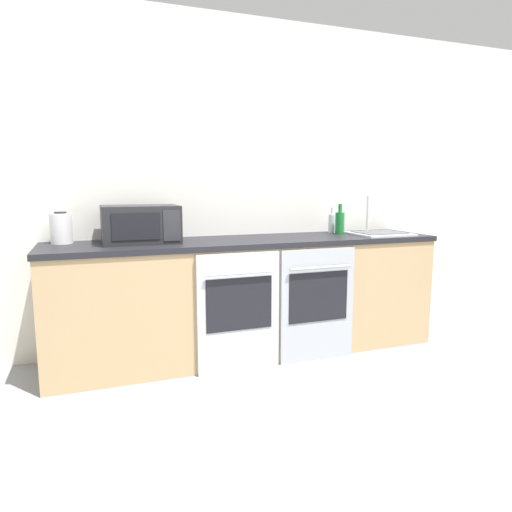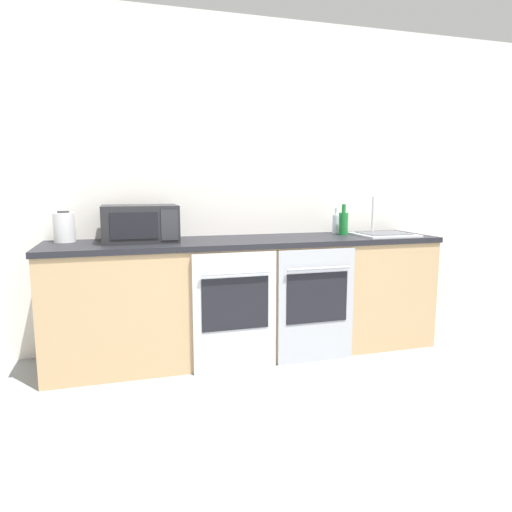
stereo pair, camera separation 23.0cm
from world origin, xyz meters
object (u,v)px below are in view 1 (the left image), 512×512
bottle_clear (332,223)px  sink (379,233)px  kettle (61,228)px  microwave (140,224)px  oven_right (317,304)px  oven_left (239,312)px  bottle_green (340,222)px

bottle_clear → sink: (0.30, -0.24, -0.07)m
kettle → sink: (2.43, -0.24, -0.09)m
microwave → kettle: 0.54m
oven_right → microwave: microwave is taller
oven_left → microwave: bearing=147.3°
bottle_green → oven_right: bearing=-135.0°
kettle → sink: size_ratio=0.50×
oven_right → bottle_green: bearing=45.0°
oven_right → bottle_clear: bottle_clear is taller
oven_left → oven_right: (0.61, 0.00, 0.00)m
kettle → sink: sink is taller
oven_right → kettle: kettle is taller
bottle_green → kettle: bottle_green is taller
kettle → microwave: bearing=-13.8°
oven_left → oven_right: bearing=0.0°
oven_right → bottle_clear: (0.40, 0.51, 0.55)m
oven_left → kettle: size_ratio=3.79×
oven_right → sink: 0.89m
oven_right → microwave: (-1.21, 0.39, 0.59)m
oven_left → bottle_green: (1.02, 0.41, 0.56)m
oven_right → kettle: bearing=163.5°
oven_right → sink: bearing=21.2°
oven_right → bottle_green: size_ratio=3.36×
bottle_green → bottle_clear: bearing=98.9°
bottle_clear → bottle_green: size_ratio=0.87×
bottle_clear → sink: bearing=-39.1°
oven_left → sink: 1.42m
oven_left → sink: bearing=11.7°
bottle_clear → kettle: (-2.13, 0.00, 0.02)m
bottle_green → kettle: (-2.14, 0.10, 0.01)m
bottle_clear → bottle_green: 0.10m
oven_right → microwave: size_ratio=1.60×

